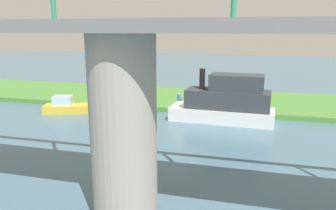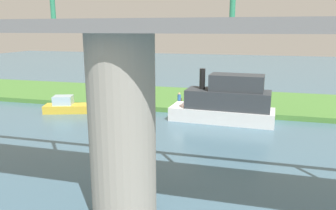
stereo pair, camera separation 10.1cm
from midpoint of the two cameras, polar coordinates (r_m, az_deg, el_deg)
ground_plane at (r=33.32m, az=3.33°, el=-1.55°), size 160.00×160.00×0.00m
grassy_bank at (r=39.00m, az=5.12°, el=0.96°), size 80.00×12.00×0.50m
bridge_pylon at (r=14.37m, az=-7.89°, el=-4.35°), size 2.88×2.88×8.23m
bridge_span at (r=13.75m, az=-8.48°, el=14.35°), size 60.51×4.30×3.25m
person_on_bank at (r=34.56m, az=1.82°, el=1.05°), size 0.45×0.45×1.39m
mooring_post at (r=34.90m, az=2.12°, el=0.60°), size 0.20×0.20×0.73m
riverboat_paddlewheel at (r=30.68m, az=9.81°, el=0.44°), size 9.57×3.60×4.82m
skiff_small at (r=35.29m, az=-16.92°, el=-0.24°), size 5.48×3.34×1.72m
motorboat_white at (r=31.61m, az=-8.32°, el=-1.45°), size 4.64×1.86×1.52m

